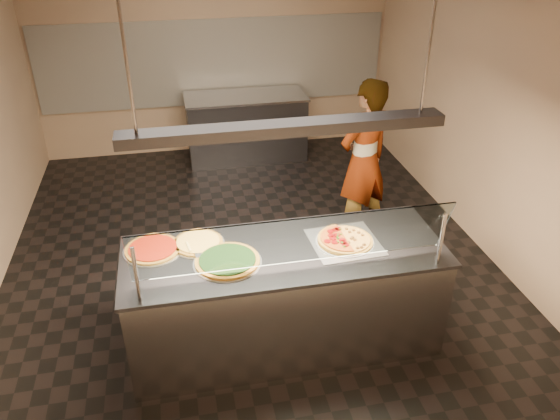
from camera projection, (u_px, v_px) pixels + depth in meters
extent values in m
cube|color=black|center=(250.00, 255.00, 5.87)|extent=(5.00, 6.00, 0.02)
cube|color=tan|center=(214.00, 48.00, 7.68)|extent=(5.00, 0.02, 3.00)
cube|color=tan|center=(340.00, 348.00, 2.56)|extent=(5.00, 0.02, 3.00)
cube|color=tan|center=(489.00, 105.00, 5.56)|extent=(0.02, 6.00, 3.00)
cube|color=silver|center=(215.00, 63.00, 7.75)|extent=(4.90, 0.02, 1.20)
cube|color=#B7B7BC|center=(284.00, 298.00, 4.52)|extent=(2.50, 0.90, 0.90)
cube|color=#38383D|center=(285.00, 252.00, 4.29)|extent=(2.54, 0.94, 0.03)
cylinder|color=#B7B7BC|center=(136.00, 275.00, 3.64)|extent=(0.03, 0.03, 0.44)
cylinder|color=#B7B7BC|center=(441.00, 238.00, 4.03)|extent=(0.03, 0.03, 0.44)
cube|color=white|center=(295.00, 241.00, 3.85)|extent=(2.30, 0.18, 0.47)
cube|color=silver|center=(345.00, 242.00, 4.38)|extent=(0.56, 0.56, 0.01)
cylinder|color=silver|center=(345.00, 241.00, 4.38)|extent=(0.47, 0.47, 0.01)
cylinder|color=#5A0504|center=(338.00, 228.00, 4.46)|extent=(0.06, 0.06, 0.01)
cylinder|color=#5A0504|center=(335.00, 229.00, 4.45)|extent=(0.06, 0.06, 0.01)
cylinder|color=#5A0504|center=(330.00, 231.00, 4.43)|extent=(0.06, 0.06, 0.01)
cylinder|color=#5A0504|center=(337.00, 234.00, 4.38)|extent=(0.06, 0.06, 0.01)
cylinder|color=#5A0504|center=(331.00, 235.00, 4.38)|extent=(0.06, 0.06, 0.01)
cylinder|color=#5A0504|center=(333.00, 238.00, 4.34)|extent=(0.06, 0.06, 0.01)
cylinder|color=#5A0504|center=(327.00, 241.00, 4.30)|extent=(0.06, 0.06, 0.01)
cylinder|color=#5A0504|center=(335.00, 242.00, 4.29)|extent=(0.06, 0.06, 0.01)
cylinder|color=#5A0504|center=(342.00, 239.00, 4.32)|extent=(0.06, 0.06, 0.01)
cylinder|color=#5A0504|center=(343.00, 242.00, 4.29)|extent=(0.06, 0.06, 0.01)
cylinder|color=#5A0504|center=(345.00, 244.00, 4.26)|extent=(0.06, 0.06, 0.01)
cube|color=#19590F|center=(340.00, 229.00, 4.45)|extent=(0.02, 0.02, 0.01)
cube|color=#19590F|center=(341.00, 234.00, 4.39)|extent=(0.02, 0.02, 0.01)
cube|color=#19590F|center=(338.00, 234.00, 4.38)|extent=(0.01, 0.02, 0.01)
cube|color=#19590F|center=(337.00, 236.00, 4.35)|extent=(0.02, 0.02, 0.01)
cube|color=#19590F|center=(338.00, 238.00, 4.33)|extent=(0.02, 0.01, 0.01)
cube|color=#19590F|center=(338.00, 241.00, 4.29)|extent=(0.02, 0.02, 0.01)
cube|color=#19590F|center=(342.00, 242.00, 4.28)|extent=(0.02, 0.02, 0.01)
cube|color=#19590F|center=(344.00, 246.00, 4.23)|extent=(0.02, 0.01, 0.01)
sphere|color=#513014|center=(348.00, 242.00, 4.32)|extent=(0.03, 0.03, 0.03)
sphere|color=#513014|center=(357.00, 248.00, 4.25)|extent=(0.03, 0.03, 0.03)
sphere|color=#513014|center=(361.00, 247.00, 4.26)|extent=(0.03, 0.03, 0.03)
sphere|color=#513014|center=(364.00, 244.00, 4.29)|extent=(0.03, 0.03, 0.03)
sphere|color=#513014|center=(355.00, 239.00, 4.35)|extent=(0.03, 0.03, 0.03)
sphere|color=#513014|center=(351.00, 238.00, 4.37)|extent=(0.03, 0.03, 0.03)
sphere|color=#513014|center=(352.00, 237.00, 4.38)|extent=(0.03, 0.03, 0.03)
sphere|color=#513014|center=(362.00, 235.00, 4.41)|extent=(0.03, 0.03, 0.03)
sphere|color=#513014|center=(358.00, 232.00, 4.44)|extent=(0.03, 0.03, 0.03)
sphere|color=#513014|center=(353.00, 230.00, 4.48)|extent=(0.03, 0.03, 0.03)
sphere|color=#513014|center=(349.00, 232.00, 4.45)|extent=(0.03, 0.03, 0.03)
sphere|color=#513014|center=(346.00, 229.00, 4.49)|extent=(0.03, 0.03, 0.03)
cylinder|color=silver|center=(227.00, 262.00, 4.14)|extent=(0.52, 0.52, 0.01)
cylinder|color=brown|center=(227.00, 260.00, 4.14)|extent=(0.49, 0.49, 0.02)
cylinder|color=black|center=(227.00, 259.00, 4.13)|extent=(0.43, 0.43, 0.01)
cylinder|color=silver|center=(198.00, 243.00, 4.37)|extent=(0.42, 0.42, 0.01)
cylinder|color=brown|center=(198.00, 242.00, 4.36)|extent=(0.39, 0.39, 0.02)
cylinder|color=gold|center=(198.00, 241.00, 4.35)|extent=(0.34, 0.34, 0.01)
cylinder|color=silver|center=(153.00, 250.00, 4.29)|extent=(0.46, 0.46, 0.01)
cylinder|color=brown|center=(153.00, 248.00, 4.28)|extent=(0.43, 0.43, 0.02)
cylinder|color=maroon|center=(153.00, 247.00, 4.27)|extent=(0.38, 0.38, 0.01)
cube|color=#B7B7BC|center=(203.00, 252.00, 4.21)|extent=(0.15, 0.13, 0.00)
cylinder|color=tan|center=(188.00, 247.00, 4.28)|extent=(0.05, 0.14, 0.02)
cube|color=#38383D|center=(246.00, 128.00, 7.87)|extent=(1.66, 0.70, 0.90)
cube|color=#B7B7BC|center=(245.00, 97.00, 7.64)|extent=(1.70, 0.74, 0.03)
imported|color=#302E3A|center=(364.00, 161.00, 5.80)|extent=(0.78, 0.66, 1.80)
cube|color=#38383D|center=(285.00, 128.00, 3.78)|extent=(2.30, 0.18, 0.08)
cylinder|color=#B7B7BC|center=(126.00, 56.00, 3.33)|extent=(0.02, 0.02, 1.01)
cylinder|color=#B7B7BC|center=(430.00, 41.00, 3.68)|extent=(0.02, 0.02, 1.01)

